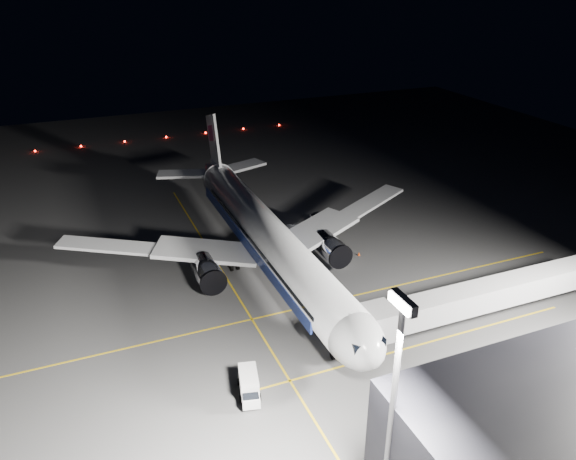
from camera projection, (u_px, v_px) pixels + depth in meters
The scene contains 13 objects.
ground at pixel (269, 272), 78.33m from camera, with size 200.00×200.00×0.00m, color #4C4C4F.
guide_line_main at pixel (297, 309), 69.99m from camera, with size 0.25×80.00×0.01m, color gold.
guide_line_cross at pixel (228, 280), 76.27m from camera, with size 70.00×0.25×0.01m, color gold.
guide_line_side at pixel (420, 345), 63.41m from camera, with size 0.25×40.00×0.01m, color gold.
airliner at pixel (266, 236), 77.01m from camera, with size 61.48×54.22×16.64m.
jet_bridge at pixel (484, 296), 64.21m from camera, with size 3.60×34.40×6.30m.
floodlight_mast_south at pixel (393, 403), 37.56m from camera, with size 2.40×0.67×20.70m.
taxiway_lights at pixel (166, 137), 138.33m from camera, with size 0.44×60.44×0.44m.
service_truck at pixel (249, 385), 55.45m from camera, with size 4.94×2.87×2.38m.
baggage_tug at pixel (317, 218), 93.04m from camera, with size 2.55×2.17×1.67m.
safety_cone_a at pixel (303, 242), 86.12m from camera, with size 0.38×0.38×0.57m, color #FF480A.
safety_cone_b at pixel (359, 254), 82.67m from camera, with size 0.36×0.36×0.53m, color #FF480A.
safety_cone_c at pixel (309, 239), 87.20m from camera, with size 0.35×0.35×0.52m, color #FF480A.
Camera 1 is at (64.06, -23.54, 38.99)m, focal length 35.00 mm.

